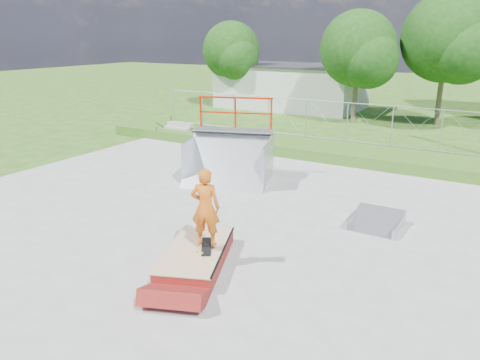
{
  "coord_description": "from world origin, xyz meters",
  "views": [
    {
      "loc": [
        6.5,
        -10.08,
        5.22
      ],
      "look_at": [
        -0.21,
        1.28,
        1.1
      ],
      "focal_mm": 35.0,
      "sensor_mm": 36.0,
      "label": 1
    }
  ],
  "objects_px": {
    "quarter_pipe": "(228,143)",
    "flat_bank_ramp": "(376,221)",
    "skater": "(205,210)",
    "grind_box": "(196,256)"
  },
  "relations": [
    {
      "from": "skater",
      "to": "quarter_pipe",
      "type": "bearing_deg",
      "value": -82.74
    },
    {
      "from": "quarter_pipe",
      "to": "flat_bank_ramp",
      "type": "xyz_separation_m",
      "value": [
        5.84,
        -1.55,
        -1.28
      ]
    },
    {
      "from": "grind_box",
      "to": "quarter_pipe",
      "type": "distance_m",
      "value": 6.61
    },
    {
      "from": "grind_box",
      "to": "skater",
      "type": "bearing_deg",
      "value": 5.64
    },
    {
      "from": "quarter_pipe",
      "to": "flat_bank_ramp",
      "type": "distance_m",
      "value": 6.18
    },
    {
      "from": "quarter_pipe",
      "to": "skater",
      "type": "relative_size",
      "value": 1.61
    },
    {
      "from": "flat_bank_ramp",
      "to": "skater",
      "type": "xyz_separation_m",
      "value": [
        -2.86,
        -4.21,
        1.17
      ]
    },
    {
      "from": "quarter_pipe",
      "to": "flat_bank_ramp",
      "type": "bearing_deg",
      "value": -32.79
    },
    {
      "from": "grind_box",
      "to": "flat_bank_ramp",
      "type": "height_order",
      "value": "flat_bank_ramp"
    },
    {
      "from": "flat_bank_ramp",
      "to": "quarter_pipe",
      "type": "bearing_deg",
      "value": 165.71
    }
  ]
}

